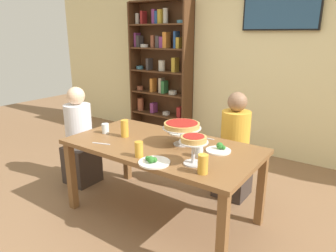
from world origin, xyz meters
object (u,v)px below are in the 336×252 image
(salad_plate_near_diner, at_px, (154,162))
(dining_table, at_px, (162,153))
(salad_plate_far_diner, at_px, (219,149))
(water_glass_clear_far, at_px, (199,151))
(diner_far_right, at_px, (234,153))
(personal_pizza_stand, at_px, (194,143))
(bookshelf, at_px, (161,68))
(beer_glass_amber_tall, at_px, (203,164))
(beer_glass_amber_short, at_px, (125,128))
(salad_plate_spare, at_px, (180,131))
(cutlery_fork_near, at_px, (101,144))
(deep_dish_pizza_stand, at_px, (182,127))
(beer_glass_amber_spare, at_px, (139,149))
(television, at_px, (281,8))
(water_glass_clear_near, at_px, (105,128))
(diner_head_west, at_px, (80,143))

(salad_plate_near_diner, bearing_deg, dining_table, 117.71)
(salad_plate_far_diner, relative_size, water_glass_clear_far, 2.05)
(diner_far_right, bearing_deg, salad_plate_far_diner, 10.21)
(salad_plate_near_diner, bearing_deg, personal_pizza_stand, 32.74)
(bookshelf, xyz_separation_m, beer_glass_amber_tall, (2.09, -2.33, -0.34))
(beer_glass_amber_short, relative_size, water_glass_clear_far, 1.61)
(salad_plate_spare, height_order, beer_glass_amber_tall, beer_glass_amber_tall)
(diner_far_right, relative_size, salad_plate_near_diner, 4.58)
(bookshelf, xyz_separation_m, cutlery_fork_near, (1.02, -2.33, -0.41))
(salad_plate_spare, distance_m, water_glass_clear_far, 0.64)
(diner_far_right, xyz_separation_m, deep_dish_pizza_stand, (-0.24, -0.67, 0.42))
(deep_dish_pizza_stand, xyz_separation_m, beer_glass_amber_tall, (0.45, -0.42, -0.10))
(salad_plate_near_diner, xyz_separation_m, salad_plate_spare, (-0.25, 0.76, 0.00))
(personal_pizza_stand, bearing_deg, dining_table, 154.59)
(personal_pizza_stand, xyz_separation_m, beer_glass_amber_short, (-0.89, 0.19, -0.09))
(bookshelf, height_order, beer_glass_amber_spare, bookshelf)
(dining_table, height_order, salad_plate_spare, salad_plate_spare)
(television, height_order, beer_glass_amber_short, television)
(dining_table, bearing_deg, bookshelf, 126.46)
(beer_glass_amber_short, xyz_separation_m, beer_glass_amber_spare, (0.45, -0.31, -0.02))
(water_glass_clear_far, bearing_deg, salad_plate_far_diner, 68.70)
(salad_plate_near_diner, relative_size, beer_glass_amber_short, 1.49)
(television, distance_m, salad_plate_near_diner, 2.80)
(diner_far_right, bearing_deg, water_glass_clear_near, -51.89)
(dining_table, relative_size, diner_far_right, 1.54)
(diner_far_right, xyz_separation_m, diner_head_west, (-1.60, -0.74, 0.00))
(bookshelf, distance_m, beer_glass_amber_tall, 3.15)
(salad_plate_spare, distance_m, beer_glass_amber_tall, 0.95)
(personal_pizza_stand, height_order, water_glass_clear_near, personal_pizza_stand)
(beer_glass_amber_tall, bearing_deg, water_glass_clear_near, 168.48)
(beer_glass_amber_short, bearing_deg, water_glass_clear_far, -1.96)
(water_glass_clear_far, bearing_deg, water_glass_clear_near, -179.96)
(diner_head_west, distance_m, water_glass_clear_near, 0.62)
(salad_plate_spare, relative_size, beer_glass_amber_spare, 1.71)
(cutlery_fork_near, bearing_deg, water_glass_clear_near, 110.52)
(water_glass_clear_near, bearing_deg, dining_table, 5.47)
(bookshelf, relative_size, cutlery_fork_near, 12.29)
(diner_head_west, bearing_deg, bookshelf, 98.19)
(dining_table, bearing_deg, salad_plate_near_diner, -62.29)
(water_glass_clear_far, bearing_deg, beer_glass_amber_tall, -55.29)
(bookshelf, distance_m, diner_far_right, 2.35)
(bookshelf, distance_m, water_glass_clear_near, 2.26)
(salad_plate_spare, bearing_deg, dining_table, -83.26)
(diner_head_west, xyz_separation_m, salad_plate_spare, (1.16, 0.35, 0.27))
(diner_far_right, bearing_deg, salad_plate_near_diner, -9.41)
(bookshelf, height_order, cutlery_fork_near, bookshelf)
(diner_far_right, xyz_separation_m, water_glass_clear_near, (-1.06, -0.83, 0.30))
(salad_plate_far_diner, xyz_separation_m, beer_glass_amber_tall, (0.10, -0.47, 0.06))
(water_glass_clear_far, bearing_deg, bookshelf, 132.65)
(diner_far_right, bearing_deg, television, -178.09)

